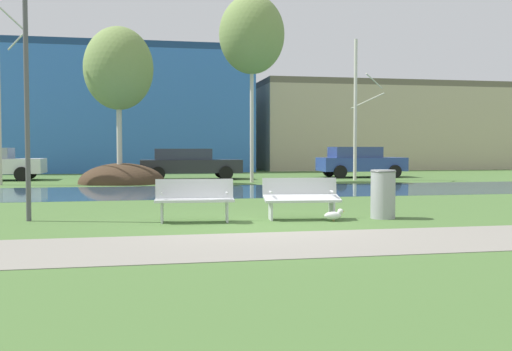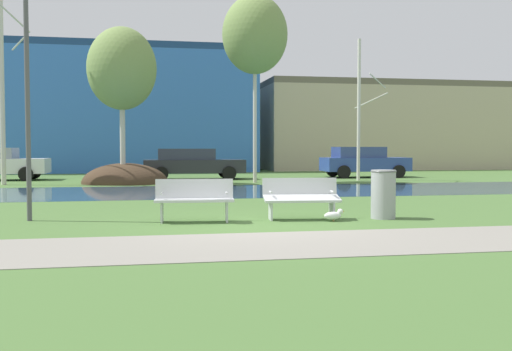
% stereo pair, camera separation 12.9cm
% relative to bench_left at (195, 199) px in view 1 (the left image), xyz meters
% --- Properties ---
extents(ground_plane, '(120.00, 120.00, 0.00)m').
position_rel_bench_left_xyz_m(ground_plane, '(1.12, 9.20, -0.47)').
color(ground_plane, '#476B33').
extents(paved_path_strip, '(60.00, 2.52, 0.01)m').
position_rel_bench_left_xyz_m(paved_path_strip, '(1.12, -3.07, -0.47)').
color(paved_path_strip, gray).
rests_on(paved_path_strip, ground).
extents(river_band, '(80.00, 6.09, 0.01)m').
position_rel_bench_left_xyz_m(river_band, '(1.12, 8.26, -0.47)').
color(river_band, '#33516B').
rests_on(river_band, ground).
extents(soil_mound, '(3.57, 2.87, 1.71)m').
position_rel_bench_left_xyz_m(soil_mound, '(-1.76, 13.30, -0.47)').
color(soil_mound, '#423021').
rests_on(soil_mound, ground).
extents(bench_left, '(1.64, 0.70, 0.87)m').
position_rel_bench_left_xyz_m(bench_left, '(0.00, 0.00, 0.00)').
color(bench_left, silver).
rests_on(bench_left, ground).
extents(bench_right, '(1.64, 0.70, 0.87)m').
position_rel_bench_left_xyz_m(bench_right, '(2.25, 0.00, 0.00)').
color(bench_right, silver).
rests_on(bench_right, ground).
extents(trash_bin, '(0.55, 0.55, 1.04)m').
position_rel_bench_left_xyz_m(trash_bin, '(4.01, -0.19, 0.07)').
color(trash_bin, '#999B9E').
rests_on(trash_bin, ground).
extents(seagull, '(0.44, 0.16, 0.26)m').
position_rel_bench_left_xyz_m(seagull, '(2.82, -0.48, -0.34)').
color(seagull, white).
rests_on(seagull, ground).
extents(streetlamp, '(0.32, 0.32, 5.82)m').
position_rel_bench_left_xyz_m(streetlamp, '(-3.35, 0.82, 3.37)').
color(streetlamp, '#4C4C51').
rests_on(streetlamp, ground).
extents(birch_left, '(2.82, 2.82, 6.43)m').
position_rel_bench_left_xyz_m(birch_left, '(-1.84, 12.99, 4.25)').
color(birch_left, '#BCB7A8').
rests_on(birch_left, ground).
extents(birch_center_left, '(2.77, 2.77, 8.05)m').
position_rel_bench_left_xyz_m(birch_center_left, '(3.68, 12.87, 5.79)').
color(birch_center_left, beige).
rests_on(birch_center_left, ground).
extents(birch_center, '(1.40, 2.58, 6.39)m').
position_rel_bench_left_xyz_m(birch_center, '(8.65, 13.58, 2.78)').
color(birch_center, beige).
rests_on(birch_center, ground).
extents(parked_sedan_second_dark, '(4.72, 2.17, 1.44)m').
position_rel_bench_left_xyz_m(parked_sedan_second_dark, '(1.24, 15.96, 0.30)').
color(parked_sedan_second_dark, '#282B30').
rests_on(parked_sedan_second_dark, ground).
extents(parked_hatch_third_blue, '(4.28, 2.12, 1.53)m').
position_rel_bench_left_xyz_m(parked_hatch_third_blue, '(9.84, 16.19, 0.33)').
color(parked_hatch_third_blue, '#2D4793').
rests_on(parked_hatch_third_blue, ground).
extents(building_blue_store, '(17.07, 7.53, 7.67)m').
position_rel_bench_left_xyz_m(building_blue_store, '(-2.63, 26.79, 3.36)').
color(building_blue_store, '#3870C6').
rests_on(building_blue_store, ground).
extents(building_beige_block, '(17.56, 6.13, 5.89)m').
position_rel_bench_left_xyz_m(building_beige_block, '(15.71, 26.81, 2.47)').
color(building_beige_block, '#BCAD8E').
rests_on(building_beige_block, ground).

